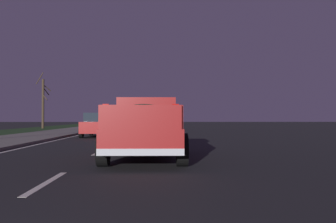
{
  "coord_description": "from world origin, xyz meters",
  "views": [
    {
      "loc": [
        -1.06,
        -2.09,
        1.24
      ],
      "look_at": [
        10.96,
        -2.47,
        1.45
      ],
      "focal_mm": 36.82,
      "sensor_mm": 36.0,
      "label": 1
    }
  ],
  "objects": [
    {
      "name": "lane_markings",
      "position": [
        29.19,
        2.55,
        0.0
      ],
      "size": [
        108.0,
        3.54,
        0.01
      ],
      "color": "silver",
      "rests_on": "ground"
    },
    {
      "name": "ground",
      "position": [
        27.0,
        0.0,
        0.0
      ],
      "size": [
        144.0,
        144.0,
        0.0
      ],
      "primitive_type": "plane",
      "color": "black"
    },
    {
      "name": "sedan_green",
      "position": [
        34.62,
        -1.7,
        0.78
      ],
      "size": [
        4.41,
        2.03,
        1.54
      ],
      "color": "#14592D",
      "rests_on": "ground"
    },
    {
      "name": "sedan_red",
      "position": [
        21.53,
        1.62,
        0.78
      ],
      "size": [
        4.42,
        2.06,
        1.54
      ],
      "color": "maroon",
      "rests_on": "ground"
    },
    {
      "name": "sidewalk_shoulder",
      "position": [
        27.0,
        5.7,
        0.06
      ],
      "size": [
        108.0,
        4.0,
        0.12
      ],
      "primitive_type": "cube",
      "color": "slate",
      "rests_on": "ground"
    },
    {
      "name": "sedan_black",
      "position": [
        29.0,
        1.58,
        0.78
      ],
      "size": [
        4.42,
        2.05,
        1.54
      ],
      "color": "black",
      "rests_on": "ground"
    },
    {
      "name": "bare_tree_far",
      "position": [
        38.86,
        11.01,
        3.03
      ],
      "size": [
        1.78,
        1.58,
        6.46
      ],
      "color": "#423323",
      "rests_on": "ground"
    },
    {
      "name": "pickup_truck",
      "position": [
        9.55,
        -1.75,
        0.98
      ],
      "size": [
        5.44,
        2.32,
        1.87
      ],
      "color": "maroon",
      "rests_on": "ground"
    }
  ]
}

